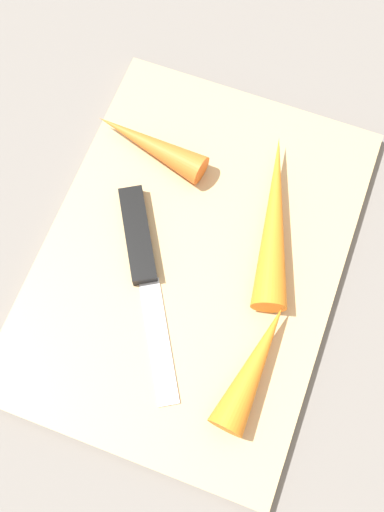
% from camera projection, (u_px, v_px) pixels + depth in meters
% --- Properties ---
extents(ground_plane, '(1.40, 1.40, 0.00)m').
position_uv_depth(ground_plane, '(192.00, 260.00, 0.56)').
color(ground_plane, slate).
extents(cutting_board, '(0.36, 0.26, 0.01)m').
position_uv_depth(cutting_board, '(192.00, 258.00, 0.55)').
color(cutting_board, tan).
rests_on(cutting_board, ground_plane).
extents(knife, '(0.18, 0.12, 0.01)m').
position_uv_depth(knife, '(142.00, 244.00, 0.54)').
color(knife, '#B7B7BC').
rests_on(knife, cutting_board).
extents(carrot_longest, '(0.17, 0.07, 0.03)m').
position_uv_depth(carrot_longest, '(274.00, 218.00, 0.54)').
color(carrot_longest, orange).
rests_on(carrot_longest, cutting_board).
extents(carrot_medium, '(0.05, 0.12, 0.03)m').
position_uv_depth(carrot_medium, '(150.00, 144.00, 0.57)').
color(carrot_medium, orange).
rests_on(carrot_medium, cutting_board).
extents(carrot_shortest, '(0.12, 0.04, 0.03)m').
position_uv_depth(carrot_shortest, '(255.00, 366.00, 0.50)').
color(carrot_shortest, orange).
rests_on(carrot_shortest, cutting_board).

